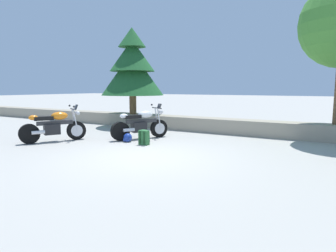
# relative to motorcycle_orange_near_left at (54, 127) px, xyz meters

# --- Properties ---
(ground_plane) EXTENTS (120.00, 120.00, 0.00)m
(ground_plane) POSITION_rel_motorcycle_orange_near_left_xyz_m (3.69, -0.30, -0.49)
(ground_plane) COLOR #A3A099
(stone_wall) EXTENTS (36.00, 0.80, 0.55)m
(stone_wall) POSITION_rel_motorcycle_orange_near_left_xyz_m (3.69, 4.50, -0.21)
(stone_wall) COLOR gray
(stone_wall) RESTS_ON ground
(motorcycle_orange_near_left) EXTENTS (1.18, 1.88, 1.18)m
(motorcycle_orange_near_left) POSITION_rel_motorcycle_orange_near_left_xyz_m (0.00, 0.00, 0.00)
(motorcycle_orange_near_left) COLOR black
(motorcycle_orange_near_left) RESTS_ON ground
(motorcycle_white_centre) EXTENTS (1.21, 1.86, 1.18)m
(motorcycle_white_centre) POSITION_rel_motorcycle_orange_near_left_xyz_m (2.11, 1.82, 0.00)
(motorcycle_white_centre) COLOR black
(motorcycle_white_centre) RESTS_ON ground
(rider_backpack) EXTENTS (0.31, 0.27, 0.47)m
(rider_backpack) POSITION_rel_motorcycle_orange_near_left_xyz_m (2.81, 1.01, -0.24)
(rider_backpack) COLOR #2D6B38
(rider_backpack) RESTS_ON ground
(rider_helmet) EXTENTS (0.28, 0.28, 0.28)m
(rider_helmet) POSITION_rel_motorcycle_orange_near_left_xyz_m (2.08, 1.13, -0.35)
(rider_helmet) COLOR navy
(rider_helmet) RESTS_ON ground
(pine_tree_far_left) EXTENTS (2.75, 2.75, 3.79)m
(pine_tree_far_left) POSITION_rel_motorcycle_orange_near_left_xyz_m (-0.11, 4.35, 2.15)
(pine_tree_far_left) COLOR brown
(pine_tree_far_left) RESTS_ON stone_wall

